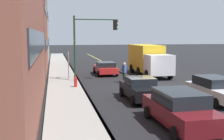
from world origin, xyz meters
TOP-DOWN VIEW (x-y plane):
  - ground at (0.00, 0.00)m, footprint 200.00×200.00m
  - sidewalk_slab at (0.00, 6.64)m, footprint 80.00×2.72m
  - curb_edge at (0.00, 5.36)m, footprint 80.00×0.16m
  - lane_stripe_center at (0.00, 0.00)m, footprint 80.00×0.16m
  - car_black at (-5.45, 2.20)m, footprint 3.99×1.95m
  - car_red at (6.25, 2.24)m, footprint 4.26×2.06m
  - car_maroon at (-10.78, 2.09)m, footprint 4.70×2.09m
  - car_white at (-6.69, -2.24)m, footprint 4.52×2.04m
  - truck_yellow at (5.12, -2.04)m, footprint 7.45×2.53m
  - pedestrian_with_backpack at (1.03, 1.55)m, footprint 0.46×0.44m
  - traffic_light_mast at (2.21, 4.21)m, footprint 0.28×3.92m
  - street_sign_post at (3.25, 6.19)m, footprint 0.60×0.08m
  - fire_hydrant at (-0.84, 5.88)m, footprint 0.24×0.24m

SIDE VIEW (x-z plane):
  - ground at x=0.00m, z-range 0.00..0.00m
  - lane_stripe_center at x=0.00m, z-range 0.00..0.01m
  - sidewalk_slab at x=0.00m, z-range 0.00..0.15m
  - curb_edge at x=0.00m, z-range 0.00..0.15m
  - fire_hydrant at x=-0.84m, z-range 0.00..0.94m
  - car_red at x=6.25m, z-range 0.04..1.38m
  - car_black at x=-5.45m, z-range 0.02..1.47m
  - car_white at x=-6.69m, z-range 0.03..1.52m
  - car_maroon at x=-10.78m, z-range 0.02..1.65m
  - pedestrian_with_backpack at x=1.03m, z-range 0.15..1.91m
  - street_sign_post at x=3.25m, z-range 0.24..2.88m
  - truck_yellow at x=5.12m, z-range 0.10..3.17m
  - traffic_light_mast at x=2.21m, z-range 1.06..6.78m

